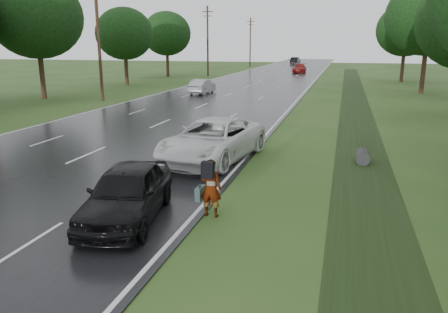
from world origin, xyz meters
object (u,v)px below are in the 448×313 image
object	(u,v)px
white_pickup	(213,140)
silver_sedan	(202,86)
pedestrian	(210,187)
dark_sedan	(127,193)

from	to	relation	value
white_pickup	silver_sedan	world-z (taller)	white_pickup
pedestrian	dark_sedan	world-z (taller)	pedestrian
white_pickup	silver_sedan	size ratio (longest dim) A/B	1.44
pedestrian	white_pickup	bearing A→B (deg)	-72.40
dark_sedan	silver_sedan	distance (m)	31.22
pedestrian	dark_sedan	distance (m)	2.27
pedestrian	white_pickup	size ratio (longest dim) A/B	0.28
pedestrian	dark_sedan	xyz separation A→B (m)	(-2.09, -0.88, -0.06)
dark_sedan	pedestrian	bearing A→B (deg)	12.86
dark_sedan	white_pickup	bearing A→B (deg)	76.52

